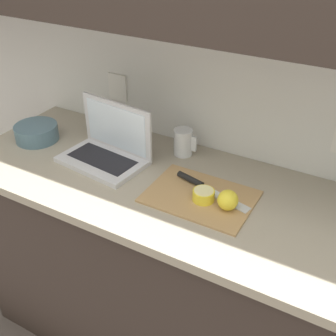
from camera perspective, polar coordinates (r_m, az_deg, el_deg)
The scene contains 8 objects.
counter_unit at distance 1.74m, azimuth 10.27°, elevation -17.38°, with size 2.29×0.63×0.90m.
laptop at distance 1.67m, azimuth -8.16°, elevation 2.79°, with size 0.35×0.25×0.23m.
cutting_board at distance 1.47m, azimuth 4.38°, elevation -3.86°, with size 0.37×0.27×0.01m, color tan.
knife at distance 1.51m, azimuth 4.31°, elevation -2.25°, with size 0.31×0.10×0.02m.
lemon_half_cut at distance 1.44m, azimuth 4.84°, elevation -3.68°, with size 0.08×0.08×0.04m.
lemon_whole_beside at distance 1.40m, azimuth 8.11°, elevation -4.33°, with size 0.07×0.07×0.07m.
measuring_cup at distance 1.69m, azimuth 2.09°, elevation 3.52°, with size 0.10×0.08×0.11m.
bowl_white at distance 1.89m, azimuth -17.37°, elevation 4.62°, with size 0.18×0.18×0.07m.
Camera 1 is at (0.30, -1.10, 1.78)m, focal length 45.00 mm.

